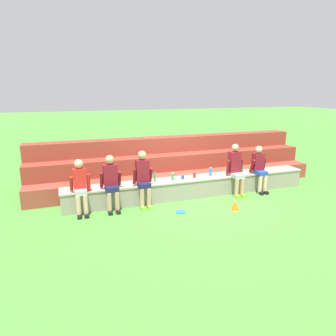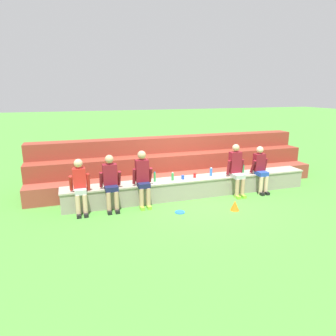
{
  "view_description": "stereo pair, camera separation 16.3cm",
  "coord_description": "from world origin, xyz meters",
  "px_view_note": "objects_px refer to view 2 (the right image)",
  "views": [
    {
      "loc": [
        -3.37,
        -7.14,
        2.91
      ],
      "look_at": [
        -0.73,
        0.29,
        0.89
      ],
      "focal_mm": 32.08,
      "sensor_mm": 36.0,
      "label": 1
    },
    {
      "loc": [
        -3.21,
        -7.19,
        2.91
      ],
      "look_at": [
        -0.73,
        0.29,
        0.89
      ],
      "focal_mm": 32.08,
      "sensor_mm": 36.0,
      "label": 2
    }
  ],
  "objects_px": {
    "plastic_cup_left_end": "(183,177)",
    "person_right_of_center": "(237,169)",
    "frisbee": "(180,212)",
    "person_center": "(143,177)",
    "water_bottle_mid_left": "(173,176)",
    "water_bottle_near_right": "(243,169)",
    "plastic_cup_right_end": "(195,175)",
    "sports_cone": "(235,206)",
    "water_bottle_mid_right": "(155,177)",
    "person_far_right": "(261,168)",
    "person_left_of_center": "(111,181)",
    "person_far_left": "(80,185)",
    "water_bottle_center_gap": "(211,172)"
  },
  "relations": [
    {
      "from": "person_far_left",
      "to": "water_bottle_mid_right",
      "type": "bearing_deg",
      "value": 9.18
    },
    {
      "from": "person_far_left",
      "to": "water_bottle_near_right",
      "type": "bearing_deg",
      "value": 4.49
    },
    {
      "from": "person_far_left",
      "to": "sports_cone",
      "type": "distance_m",
      "value": 3.84
    },
    {
      "from": "person_center",
      "to": "frisbee",
      "type": "distance_m",
      "value": 1.3
    },
    {
      "from": "person_center",
      "to": "person_far_right",
      "type": "xyz_separation_m",
      "value": [
        3.52,
        -0.01,
        -0.06
      ]
    },
    {
      "from": "water_bottle_near_right",
      "to": "plastic_cup_left_end",
      "type": "height_order",
      "value": "water_bottle_near_right"
    },
    {
      "from": "water_bottle_mid_right",
      "to": "plastic_cup_right_end",
      "type": "xyz_separation_m",
      "value": [
        1.17,
        0.0,
        -0.07
      ]
    },
    {
      "from": "person_left_of_center",
      "to": "person_right_of_center",
      "type": "relative_size",
      "value": 0.95
    },
    {
      "from": "person_right_of_center",
      "to": "frisbee",
      "type": "relative_size",
      "value": 5.96
    },
    {
      "from": "person_right_of_center",
      "to": "water_bottle_center_gap",
      "type": "relative_size",
      "value": 6.01
    },
    {
      "from": "plastic_cup_left_end",
      "to": "plastic_cup_right_end",
      "type": "height_order",
      "value": "plastic_cup_right_end"
    },
    {
      "from": "water_bottle_mid_left",
      "to": "plastic_cup_right_end",
      "type": "distance_m",
      "value": 0.68
    },
    {
      "from": "plastic_cup_right_end",
      "to": "water_bottle_near_right",
      "type": "bearing_deg",
      "value": 1.87
    },
    {
      "from": "person_right_of_center",
      "to": "water_bottle_center_gap",
      "type": "bearing_deg",
      "value": 152.77
    },
    {
      "from": "person_far_right",
      "to": "water_bottle_center_gap",
      "type": "relative_size",
      "value": 5.57
    },
    {
      "from": "plastic_cup_left_end",
      "to": "sports_cone",
      "type": "distance_m",
      "value": 1.64
    },
    {
      "from": "person_far_left",
      "to": "water_bottle_mid_left",
      "type": "xyz_separation_m",
      "value": [
        2.44,
        0.27,
        -0.08
      ]
    },
    {
      "from": "person_far_right",
      "to": "plastic_cup_right_end",
      "type": "xyz_separation_m",
      "value": [
        -1.95,
        0.3,
        -0.12
      ]
    },
    {
      "from": "plastic_cup_left_end",
      "to": "sports_cone",
      "type": "xyz_separation_m",
      "value": [
        0.91,
        -1.28,
        -0.47
      ]
    },
    {
      "from": "person_far_right",
      "to": "plastic_cup_left_end",
      "type": "height_order",
      "value": "person_far_right"
    },
    {
      "from": "person_center",
      "to": "person_right_of_center",
      "type": "height_order",
      "value": "person_right_of_center"
    },
    {
      "from": "frisbee",
      "to": "plastic_cup_left_end",
      "type": "bearing_deg",
      "value": 65.31
    },
    {
      "from": "water_bottle_center_gap",
      "to": "sports_cone",
      "type": "xyz_separation_m",
      "value": [
        0.02,
        -1.35,
        -0.53
      ]
    },
    {
      "from": "plastic_cup_left_end",
      "to": "sports_cone",
      "type": "height_order",
      "value": "plastic_cup_left_end"
    },
    {
      "from": "person_far_right",
      "to": "plastic_cup_right_end",
      "type": "distance_m",
      "value": 1.98
    },
    {
      "from": "person_far_right",
      "to": "water_bottle_near_right",
      "type": "relative_size",
      "value": 5.41
    },
    {
      "from": "plastic_cup_left_end",
      "to": "person_right_of_center",
      "type": "bearing_deg",
      "value": -9.52
    },
    {
      "from": "person_right_of_center",
      "to": "water_bottle_mid_left",
      "type": "relative_size",
      "value": 6.45
    },
    {
      "from": "sports_cone",
      "to": "water_bottle_mid_left",
      "type": "bearing_deg",
      "value": 133.66
    },
    {
      "from": "person_center",
      "to": "water_bottle_mid_right",
      "type": "distance_m",
      "value": 0.5
    },
    {
      "from": "person_left_of_center",
      "to": "water_bottle_mid_left",
      "type": "xyz_separation_m",
      "value": [
        1.71,
        0.25,
        -0.11
      ]
    },
    {
      "from": "person_far_right",
      "to": "person_left_of_center",
      "type": "bearing_deg",
      "value": 179.94
    },
    {
      "from": "person_left_of_center",
      "to": "plastic_cup_left_end",
      "type": "bearing_deg",
      "value": 7.3
    },
    {
      "from": "plastic_cup_right_end",
      "to": "person_far_left",
      "type": "bearing_deg",
      "value": -174.18
    },
    {
      "from": "water_bottle_near_right",
      "to": "frisbee",
      "type": "distance_m",
      "value": 2.73
    },
    {
      "from": "person_far_left",
      "to": "sports_cone",
      "type": "xyz_separation_m",
      "value": [
        3.66,
        -1.0,
        -0.6
      ]
    },
    {
      "from": "person_left_of_center",
      "to": "person_right_of_center",
      "type": "bearing_deg",
      "value": 0.03
    },
    {
      "from": "person_center",
      "to": "water_bottle_mid_left",
      "type": "xyz_separation_m",
      "value": [
        0.89,
        0.25,
        -0.13
      ]
    },
    {
      "from": "person_right_of_center",
      "to": "water_bottle_mid_right",
      "type": "height_order",
      "value": "person_right_of_center"
    },
    {
      "from": "person_far_left",
      "to": "person_left_of_center",
      "type": "relative_size",
      "value": 0.97
    },
    {
      "from": "frisbee",
      "to": "plastic_cup_right_end",
      "type": "bearing_deg",
      "value": 51.03
    },
    {
      "from": "person_far_right",
      "to": "water_bottle_mid_left",
      "type": "height_order",
      "value": "person_far_right"
    },
    {
      "from": "person_left_of_center",
      "to": "person_center",
      "type": "relative_size",
      "value": 0.96
    },
    {
      "from": "plastic_cup_left_end",
      "to": "frisbee",
      "type": "height_order",
      "value": "plastic_cup_left_end"
    },
    {
      "from": "sports_cone",
      "to": "person_left_of_center",
      "type": "bearing_deg",
      "value": 160.76
    },
    {
      "from": "sports_cone",
      "to": "water_bottle_mid_right",
      "type": "bearing_deg",
      "value": 142.45
    },
    {
      "from": "person_center",
      "to": "water_bottle_near_right",
      "type": "distance_m",
      "value": 3.19
    },
    {
      "from": "person_center",
      "to": "plastic_cup_left_end",
      "type": "relative_size",
      "value": 13.1
    },
    {
      "from": "person_far_right",
      "to": "water_bottle_mid_right",
      "type": "xyz_separation_m",
      "value": [
        -3.12,
        0.3,
        -0.06
      ]
    },
    {
      "from": "frisbee",
      "to": "sports_cone",
      "type": "height_order",
      "value": "sports_cone"
    }
  ]
}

